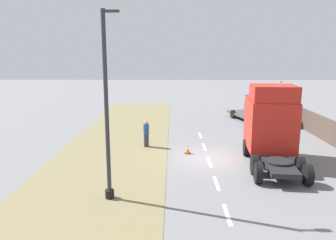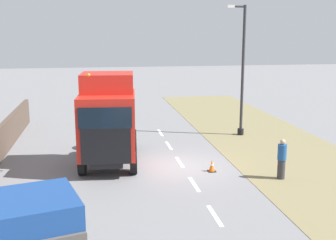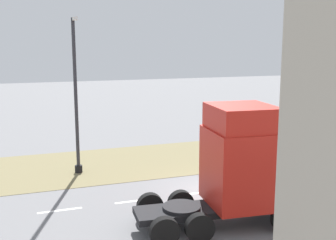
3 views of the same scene
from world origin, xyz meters
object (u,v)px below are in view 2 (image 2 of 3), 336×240
at_px(lorry_cab, 108,121).
at_px(pedestrian, 282,159).
at_px(traffic_cone_lead, 212,166).
at_px(lamp_post, 242,78).

xyz_separation_m(lorry_cab, pedestrian, (-7.49, 2.99, -1.37)).
xyz_separation_m(lorry_cab, traffic_cone_lead, (-4.72, 1.48, -1.99)).
distance_m(pedestrian, traffic_cone_lead, 3.21).
relative_size(lamp_post, traffic_cone_lead, 13.83).
xyz_separation_m(lamp_post, pedestrian, (0.93, 8.15, -2.75)).
height_order(lamp_post, traffic_cone_lead, lamp_post).
bearing_deg(pedestrian, lorry_cab, -21.74).
height_order(lamp_post, pedestrian, lamp_post).
distance_m(lamp_post, pedestrian, 8.65).
xyz_separation_m(pedestrian, traffic_cone_lead, (2.76, -1.51, -0.62)).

